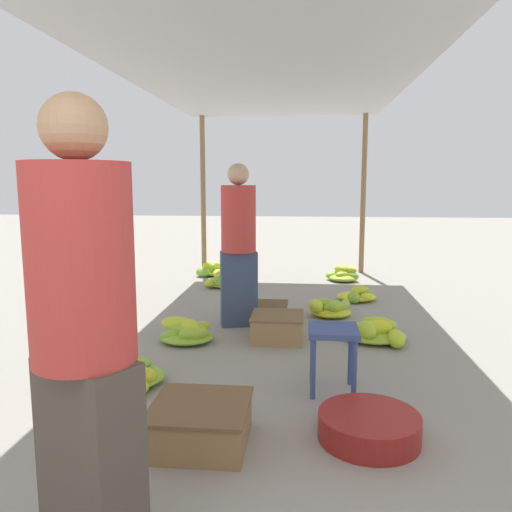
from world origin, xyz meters
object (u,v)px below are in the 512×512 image
banana_pile_left_3 (221,282)px  banana_pile_right_3 (343,275)px  basin_black (369,427)px  crate_mid (267,311)px  banana_pile_right_2 (359,295)px  shopper_walking_mid (239,243)px  banana_pile_right_0 (376,333)px  banana_pile_left_2 (129,375)px  banana_pile_left_0 (211,271)px  stool (333,341)px  banana_pile_left_1 (187,332)px  crate_far (200,423)px  vendor_foreground (85,335)px  banana_pile_right_1 (330,309)px  crate_near (277,327)px

banana_pile_left_3 → banana_pile_right_3: (1.73, 0.63, 0.01)m
basin_black → crate_mid: (-0.77, 2.47, 0.00)m
banana_pile_right_2 → shopper_walking_mid: (-1.33, -1.20, 0.78)m
basin_black → banana_pile_right_0: banana_pile_right_0 is taller
banana_pile_left_2 → banana_pile_right_2: (1.92, 2.77, 0.00)m
basin_black → banana_pile_left_0: size_ratio=1.04×
banana_pile_left_3 → banana_pile_right_2: bearing=-18.3°
banana_pile_right_0 → banana_pile_right_3: bearing=91.8°
banana_pile_left_3 → shopper_walking_mid: (0.50, -1.80, 0.77)m
stool → basin_black: (0.17, -0.65, -0.29)m
banana_pile_left_1 → crate_far: 1.80m
vendor_foreground → banana_pile_left_1: 2.77m
banana_pile_left_2 → crate_mid: (0.86, 1.85, 0.01)m
banana_pile_right_1 → banana_pile_right_3: banana_pile_right_3 is taller
basin_black → banana_pile_left_0: banana_pile_left_0 is taller
banana_pile_right_0 → banana_pile_right_3: size_ratio=1.09×
crate_mid → crate_near: bearing=-78.1°
banana_pile_right_0 → banana_pile_right_2: (0.01, 1.60, -0.01)m
banana_pile_right_0 → banana_pile_right_1: 0.91m
basin_black → banana_pile_left_3: banana_pile_left_3 is taller
banana_pile_left_0 → banana_pile_right_1: (1.73, -2.20, 0.01)m
banana_pile_right_0 → crate_mid: (-1.05, 0.67, 0.00)m
banana_pile_right_1 → crate_mid: (-0.67, -0.15, -0.00)m
basin_black → banana_pile_right_0: (0.28, 1.80, 0.00)m
vendor_foreground → crate_near: 2.96m
stool → banana_pile_left_2: 1.48m
banana_pile_left_2 → banana_pile_left_3: banana_pile_left_3 is taller
banana_pile_right_1 → crate_mid: bearing=-167.2°
crate_far → shopper_walking_mid: (-0.09, 2.33, 0.73)m
vendor_foreground → stool: bearing=59.8°
crate_far → crate_near: bearing=80.3°
vendor_foreground → banana_pile_right_1: size_ratio=3.46×
crate_mid → basin_black: bearing=-72.7°
banana_pile_right_2 → banana_pile_right_3: bearing=94.7°
basin_black → banana_pile_left_2: (-1.63, 0.63, -0.01)m
basin_black → crate_near: crate_near is taller
basin_black → crate_mid: crate_mid is taller
stool → banana_pile_right_1: size_ratio=0.91×
banana_pile_left_1 → banana_pile_right_1: bearing=37.6°
vendor_foreground → banana_pile_right_2: vendor_foreground is taller
stool → banana_pile_left_3: size_ratio=0.89×
banana_pile_right_0 → shopper_walking_mid: (-1.32, 0.40, 0.76)m
banana_pile_right_2 → crate_mid: (-1.06, -0.93, 0.01)m
banana_pile_left_0 → crate_mid: size_ratio=1.28×
banana_pile_right_2 → banana_pile_left_0: bearing=146.2°
stool → crate_far: stool is taller
banana_pile_left_0 → banana_pile_left_1: bearing=-83.0°
basin_black → vendor_foreground: bearing=-138.0°
banana_pile_right_2 → crate_mid: banana_pile_right_2 is taller
vendor_foreground → crate_far: vendor_foreground is taller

